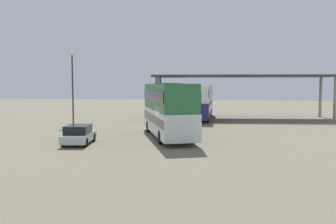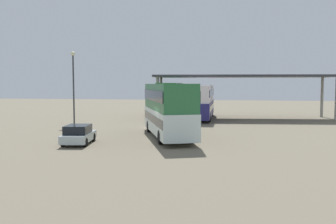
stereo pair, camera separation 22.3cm
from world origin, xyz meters
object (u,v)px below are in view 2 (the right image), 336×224
parked_hatchback (78,135)px  double_decker_mid_row (201,101)px  lamppost_tall (73,78)px  double_decker_near_canopy (171,98)px  double_decker_main (168,108)px

parked_hatchback → double_decker_mid_row: 21.09m
parked_hatchback → lamppost_tall: 13.79m
lamppost_tall → double_decker_mid_row: bearing=31.7°
double_decker_mid_row → double_decker_near_canopy: bearing=65.8°
double_decker_main → parked_hatchback: double_decker_main is taller
double_decker_main → lamppost_tall: lamppost_tall is taller
double_decker_main → lamppost_tall: 13.84m
parked_hatchback → lamppost_tall: bearing=17.3°
double_decker_near_canopy → double_decker_main: bearing=-174.6°
double_decker_near_canopy → lamppost_tall: lamppost_tall is taller
parked_hatchback → double_decker_mid_row: (7.15, 19.78, 1.55)m
double_decker_main → double_decker_near_canopy: bearing=-11.4°
double_decker_main → parked_hatchback: size_ratio=2.76×
double_decker_near_canopy → double_decker_mid_row: bearing=-117.1°
double_decker_mid_row → double_decker_main: bearing=174.4°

